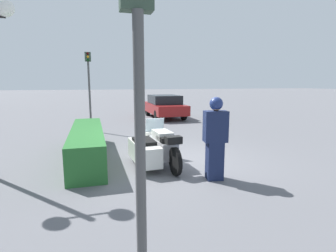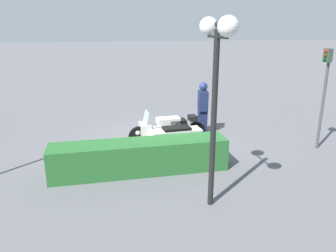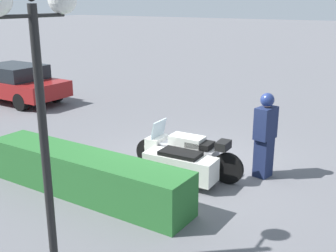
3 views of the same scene
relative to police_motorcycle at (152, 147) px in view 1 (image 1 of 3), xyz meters
name	(u,v)px [view 1 (image 1 of 3)]	position (x,y,z in m)	size (l,w,h in m)	color
ground_plane	(172,162)	(0.06, -0.60, -0.48)	(160.00, 160.00, 0.00)	slate
police_motorcycle	(152,147)	(0.00, 0.00, 0.00)	(2.65, 1.11, 1.17)	black
officer_rider	(215,137)	(-1.49, -1.13, 0.52)	(0.39, 0.56, 1.89)	#192347
hedge_bush_curbside	(87,143)	(1.19, 1.70, -0.05)	(4.71, 0.89, 0.86)	#28662D
traffic_light_near	(89,80)	(5.54, 1.60, 1.83)	(0.23, 0.26, 3.52)	#4C4C4C
traffic_light_far	(139,96)	(-4.62, 1.14, 1.62)	(0.23, 0.26, 3.15)	#4C4C4C
parked_car_background	(164,106)	(9.17, -2.88, 0.28)	(4.31, 1.88, 1.42)	maroon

